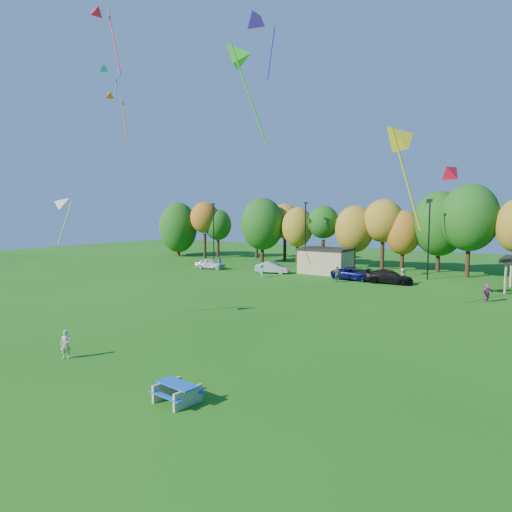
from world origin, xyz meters
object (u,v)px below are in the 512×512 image
Objects in this scene: picnic_table at (177,391)px; car_d at (389,277)px; car_a at (210,264)px; car_c at (354,274)px; car_b at (272,268)px; kite_flyer at (66,344)px.

car_d is (-3.02, 35.77, 0.28)m from picnic_table.
picnic_table is 35.90m from car_d.
car_a is 0.80× the size of car_c.
car_b is at bearing 95.18° from car_c.
picnic_table is at bearing -157.63° from car_a.
car_b is (-9.15, 34.91, -0.06)m from kite_flyer.
car_a reaches higher than picnic_table.
picnic_table is 39.88m from car_b.
car_d is at bearing -91.59° from car_c.
picnic_table is 0.39× the size of car_d.
car_b is at bearing 67.24° from kite_flyer.
car_d is (4.14, -0.31, 0.02)m from car_c.
car_b is at bearing 122.59° from picnic_table.
kite_flyer reaches higher than car_c.
car_c reaches higher than picnic_table.
car_d is at bearing -107.42° from car_b.
car_d is at bearing 100.62° from picnic_table.
kite_flyer is at bearing 176.63° from car_b.
kite_flyer is 0.30× the size of car_c.
car_b is at bearing -99.50° from car_a.
kite_flyer is at bearing -167.30° from car_a.
car_b is 0.85× the size of car_d.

